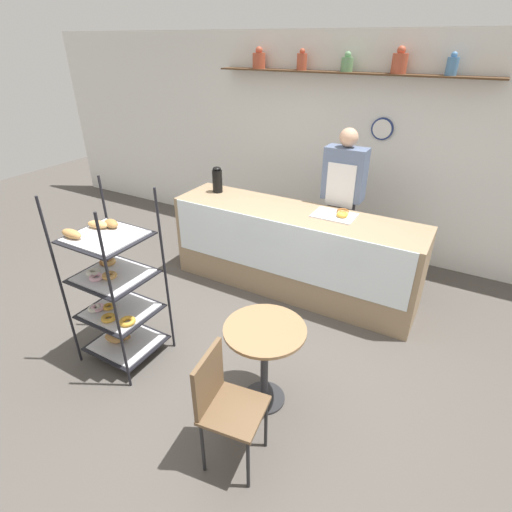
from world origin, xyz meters
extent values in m
plane|color=#4C4742|center=(0.00, 0.00, 0.00)|extent=(14.00, 14.00, 0.00)
cube|color=white|center=(0.00, 2.70, 1.35)|extent=(10.00, 0.06, 2.70)
cube|color=#4C331E|center=(0.00, 2.55, 2.25)|extent=(3.32, 0.24, 0.02)
cylinder|color=#B24C33|center=(-1.15, 2.55, 2.34)|extent=(0.16, 0.16, 0.18)
sphere|color=#B24C33|center=(-1.15, 2.55, 2.46)|extent=(0.09, 0.09, 0.09)
cylinder|color=#B24C33|center=(-0.56, 2.55, 2.35)|extent=(0.12, 0.12, 0.18)
sphere|color=#B24C33|center=(-0.56, 2.55, 2.46)|extent=(0.07, 0.07, 0.07)
cylinder|color=#669966|center=(0.01, 2.55, 2.33)|extent=(0.14, 0.14, 0.15)
sphere|color=#669966|center=(0.01, 2.55, 2.43)|extent=(0.07, 0.07, 0.07)
cylinder|color=#B24C33|center=(0.59, 2.55, 2.35)|extent=(0.16, 0.16, 0.20)
sphere|color=#B24C33|center=(0.59, 2.55, 2.48)|extent=(0.09, 0.09, 0.09)
cylinder|color=#4C7FB2|center=(1.12, 2.55, 2.34)|extent=(0.12, 0.12, 0.17)
sphere|color=#4C7FB2|center=(1.12, 2.55, 2.45)|extent=(0.06, 0.06, 0.06)
cylinder|color=navy|center=(0.49, 2.65, 1.64)|extent=(0.26, 0.03, 0.26)
cylinder|color=white|center=(0.49, 2.63, 1.64)|extent=(0.22, 0.00, 0.22)
cube|color=#937A5B|center=(0.00, 1.30, 0.48)|extent=(2.78, 0.67, 0.96)
cube|color=silver|center=(0.00, 0.96, 0.65)|extent=(2.67, 0.01, 0.62)
cylinder|color=black|center=(-1.15, -0.76, 0.79)|extent=(0.02, 0.02, 1.58)
cylinder|color=black|center=(-0.53, -0.76, 0.79)|extent=(0.02, 0.02, 1.58)
cylinder|color=black|center=(-1.15, -0.20, 0.79)|extent=(0.02, 0.02, 1.58)
cylinder|color=black|center=(-0.53, -0.20, 0.79)|extent=(0.02, 0.02, 1.58)
cube|color=black|center=(-0.84, -0.48, 0.12)|extent=(0.59, 0.55, 0.01)
cube|color=silver|center=(-0.84, -0.48, 0.13)|extent=(0.53, 0.48, 0.01)
ellipsoid|color=#B27F47|center=(-0.94, -0.55, 0.18)|extent=(0.19, 0.09, 0.08)
ellipsoid|color=olive|center=(-0.91, -0.48, 0.18)|extent=(0.23, 0.14, 0.08)
cube|color=black|center=(-0.84, -0.48, 0.48)|extent=(0.59, 0.55, 0.01)
cube|color=silver|center=(-0.84, -0.48, 0.49)|extent=(0.53, 0.48, 0.01)
torus|color=gold|center=(-0.82, -0.63, 0.52)|extent=(0.12, 0.12, 0.04)
torus|color=gold|center=(-0.64, -0.59, 0.52)|extent=(0.14, 0.14, 0.04)
torus|color=silver|center=(-1.03, -0.59, 0.51)|extent=(0.11, 0.11, 0.03)
torus|color=#EAB2C1|center=(-1.02, -0.57, 0.51)|extent=(0.12, 0.12, 0.03)
torus|color=gold|center=(-0.94, -0.51, 0.51)|extent=(0.10, 0.10, 0.03)
cube|color=black|center=(-0.84, -0.48, 0.84)|extent=(0.59, 0.55, 0.01)
cube|color=silver|center=(-0.84, -0.48, 0.85)|extent=(0.53, 0.48, 0.01)
torus|color=brown|center=(-1.03, -0.38, 0.88)|extent=(0.11, 0.11, 0.04)
torus|color=#EAB2C1|center=(-0.90, -0.60, 0.87)|extent=(0.12, 0.12, 0.03)
torus|color=tan|center=(-1.02, -0.37, 0.88)|extent=(0.13, 0.13, 0.04)
torus|color=tan|center=(-0.83, -0.53, 0.88)|extent=(0.12, 0.12, 0.04)
torus|color=silver|center=(-0.98, -0.56, 0.88)|extent=(0.11, 0.11, 0.04)
cube|color=black|center=(-0.84, -0.48, 1.20)|extent=(0.59, 0.55, 0.01)
cube|color=silver|center=(-0.84, -0.48, 1.21)|extent=(0.53, 0.48, 0.01)
ellipsoid|color=tan|center=(-1.00, -0.41, 1.25)|extent=(0.20, 0.12, 0.06)
ellipsoid|color=#B27F47|center=(-1.03, -0.64, 1.25)|extent=(0.21, 0.09, 0.07)
ellipsoid|color=olive|center=(-0.92, -0.34, 1.25)|extent=(0.18, 0.13, 0.07)
cube|color=#282833|center=(0.34, 1.81, 0.50)|extent=(0.27, 0.19, 1.01)
cube|color=slate|center=(0.34, 1.81, 1.29)|extent=(0.45, 0.22, 0.57)
cube|color=silver|center=(0.34, 1.70, 1.19)|extent=(0.31, 0.01, 0.48)
sphere|color=tan|center=(0.34, 1.81, 1.68)|extent=(0.20, 0.20, 0.20)
cylinder|color=#262628|center=(0.52, -0.33, 0.01)|extent=(0.34, 0.34, 0.02)
cylinder|color=#333338|center=(0.52, -0.33, 0.36)|extent=(0.06, 0.06, 0.68)
cylinder|color=olive|center=(0.52, -0.33, 0.71)|extent=(0.62, 0.62, 0.02)
cylinder|color=black|center=(0.78, -1.02, 0.23)|extent=(0.02, 0.02, 0.46)
cylinder|color=black|center=(0.74, -0.70, 0.23)|extent=(0.02, 0.02, 0.46)
cylinder|color=black|center=(0.46, -1.06, 0.23)|extent=(0.02, 0.02, 0.46)
cylinder|color=black|center=(0.42, -0.75, 0.23)|extent=(0.02, 0.02, 0.46)
cube|color=brown|center=(0.60, -0.88, 0.48)|extent=(0.43, 0.43, 0.03)
cube|color=brown|center=(0.43, -0.91, 0.69)|extent=(0.08, 0.36, 0.40)
cylinder|color=black|center=(-1.07, 1.40, 1.10)|extent=(0.12, 0.12, 0.27)
ellipsoid|color=black|center=(-1.07, 1.40, 1.25)|extent=(0.10, 0.10, 0.05)
cube|color=silver|center=(0.41, 1.40, 0.97)|extent=(0.44, 0.32, 0.01)
torus|color=gold|center=(0.49, 1.38, 0.99)|extent=(0.11, 0.11, 0.04)
torus|color=tan|center=(0.48, 1.44, 0.99)|extent=(0.12, 0.12, 0.03)
torus|color=brown|center=(0.46, 1.49, 0.99)|extent=(0.13, 0.13, 0.03)
camera|label=1|loc=(1.61, -2.37, 2.59)|focal=28.00mm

